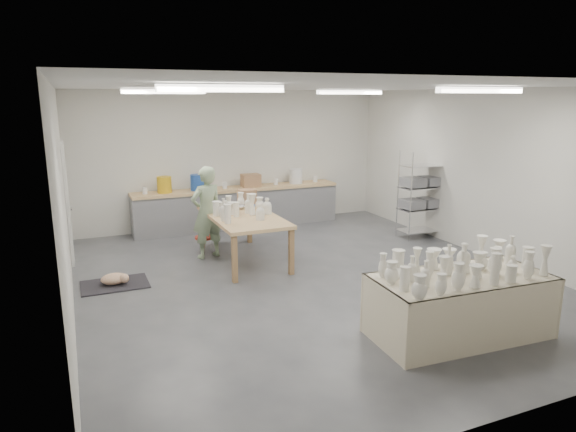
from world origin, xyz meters
name	(u,v)px	position (x,y,z in m)	size (l,w,h in m)	color
room	(302,150)	(-0.11, 0.08, 2.06)	(8.00, 8.02, 3.00)	#424449
back_counter	(238,206)	(-0.01, 3.68, 0.49)	(4.60, 0.60, 1.24)	tan
wire_shelf	(421,194)	(3.20, 1.40, 0.92)	(0.88, 0.48, 1.80)	silver
drying_table	(460,302)	(0.82, -2.49, 0.43)	(2.21, 1.14, 1.13)	olive
work_table	(243,213)	(-0.63, 1.46, 0.84)	(1.11, 2.22, 1.21)	tan
rug	(115,284)	(-2.90, 0.95, 0.01)	(1.00, 0.70, 0.02)	black
cat	(116,279)	(-2.88, 0.94, 0.11)	(0.46, 0.37, 0.17)	white
potter	(207,213)	(-1.20, 1.78, 0.83)	(0.61, 0.40, 1.66)	#93AB84
red_stool	(204,238)	(-1.20, 2.05, 0.28)	(0.44, 0.44, 0.32)	#B72D1A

